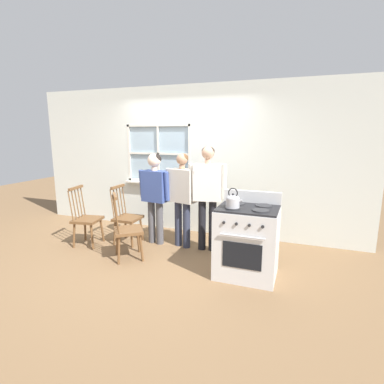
{
  "coord_description": "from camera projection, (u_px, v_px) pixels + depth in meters",
  "views": [
    {
      "loc": [
        2.06,
        -3.77,
        1.86
      ],
      "look_at": [
        0.54,
        0.25,
        1.0
      ],
      "focal_mm": 28.0,
      "sensor_mm": 36.0,
      "label": 1
    }
  ],
  "objects": [
    {
      "name": "ground_plane",
      "position": [
        153.0,
        257.0,
        4.54
      ],
      "size": [
        16.0,
        16.0,
        0.0
      ],
      "primitive_type": "plane",
      "color": "brown"
    },
    {
      "name": "wall_back",
      "position": [
        188.0,
        161.0,
        5.55
      ],
      "size": [
        6.4,
        0.16,
        2.7
      ],
      "color": "silver",
      "rests_on": "ground_plane"
    },
    {
      "name": "chair_by_window",
      "position": [
        127.0,
        218.0,
        5.07
      ],
      "size": [
        0.42,
        0.43,
        0.99
      ],
      "rotation": [
        0.0,
        0.0,
        1.6
      ],
      "color": "brown",
      "rests_on": "ground_plane"
    },
    {
      "name": "chair_near_wall",
      "position": [
        86.0,
        219.0,
        4.98
      ],
      "size": [
        0.47,
        0.48,
        0.99
      ],
      "rotation": [
        0.0,
        0.0,
        1.74
      ],
      "color": "brown",
      "rests_on": "ground_plane"
    },
    {
      "name": "chair_center_cluster",
      "position": [
        127.0,
        230.0,
        4.42
      ],
      "size": [
        0.57,
        0.58,
        0.99
      ],
      "rotation": [
        0.0,
        0.0,
        2.24
      ],
      "color": "brown",
      "rests_on": "ground_plane"
    },
    {
      "name": "person_elderly_left",
      "position": [
        155.0,
        189.0,
        4.95
      ],
      "size": [
        0.58,
        0.26,
        1.52
      ],
      "rotation": [
        0.0,
        0.0,
        -0.13
      ],
      "color": "#4C4C51",
      "rests_on": "ground_plane"
    },
    {
      "name": "person_teen_center",
      "position": [
        182.0,
        192.0,
        4.8
      ],
      "size": [
        0.6,
        0.31,
        1.54
      ],
      "rotation": [
        0.0,
        0.0,
        -0.25
      ],
      "color": "#2D3347",
      "rests_on": "ground_plane"
    },
    {
      "name": "person_adult_right",
      "position": [
        208.0,
        189.0,
        4.64
      ],
      "size": [
        0.6,
        0.28,
        1.65
      ],
      "rotation": [
        0.0,
        0.0,
        0.18
      ],
      "color": "black",
      "rests_on": "ground_plane"
    },
    {
      "name": "stove",
      "position": [
        247.0,
        241.0,
        3.89
      ],
      "size": [
        0.77,
        0.68,
        1.08
      ],
      "color": "silver",
      "rests_on": "ground_plane"
    },
    {
      "name": "kettle",
      "position": [
        233.0,
        201.0,
        3.72
      ],
      "size": [
        0.21,
        0.17,
        0.25
      ],
      "color": "#B7B7BC",
      "rests_on": "stove"
    },
    {
      "name": "potted_plant",
      "position": [
        151.0,
        178.0,
        5.79
      ],
      "size": [
        0.11,
        0.11,
        0.27
      ],
      "color": "#935B3D",
      "rests_on": "wall_back"
    }
  ]
}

